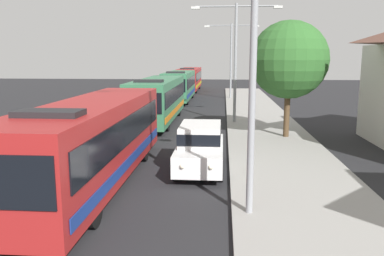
# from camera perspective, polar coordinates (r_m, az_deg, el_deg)

# --- Properties ---
(bus_lead) EXTENTS (2.58, 12.03, 3.21)m
(bus_lead) POSITION_cam_1_polar(r_m,az_deg,el_deg) (14.63, -13.89, -1.51)
(bus_lead) COLOR maroon
(bus_lead) RESTS_ON ground_plane
(bus_second_in_line) EXTENTS (2.58, 11.33, 3.21)m
(bus_second_in_line) POSITION_cam_1_polar(r_m,az_deg,el_deg) (28.09, -4.93, 4.28)
(bus_second_in_line) COLOR #33724C
(bus_second_in_line) RESTS_ON ground_plane
(bus_middle) EXTENTS (2.58, 10.77, 3.21)m
(bus_middle) POSITION_cam_1_polar(r_m,az_deg,el_deg) (41.61, -1.83, 6.25)
(bus_middle) COLOR #33724C
(bus_middle) RESTS_ON ground_plane
(bus_fourth_in_line) EXTENTS (2.58, 12.18, 3.21)m
(bus_fourth_in_line) POSITION_cam_1_polar(r_m,az_deg,el_deg) (54.27, -0.34, 7.20)
(bus_fourth_in_line) COLOR maroon
(bus_fourth_in_line) RESTS_ON ground_plane
(white_suv) EXTENTS (1.86, 4.63, 1.90)m
(white_suv) POSITION_cam_1_polar(r_m,az_deg,el_deg) (16.09, 1.21, -2.55)
(white_suv) COLOR white
(white_suv) RESTS_ON ground_plane
(streetlamp_near) EXTENTS (5.06, 0.28, 8.76)m
(streetlamp_near) POSITION_cam_1_polar(r_m,az_deg,el_deg) (10.99, 8.98, 14.39)
(streetlamp_near) COLOR gray
(streetlamp_near) RESTS_ON sidewalk
(streetlamp_mid) EXTENTS (6.00, 0.28, 7.95)m
(streetlamp_mid) POSITION_cam_1_polar(r_m,az_deg,el_deg) (27.22, 6.34, 11.15)
(streetlamp_mid) COLOR gray
(streetlamp_mid) RESTS_ON sidewalk
(streetlamp_far) EXTENTS (5.81, 0.28, 7.95)m
(streetlamp_far) POSITION_cam_1_polar(r_m,az_deg,el_deg) (43.49, 5.69, 10.80)
(streetlamp_far) COLOR gray
(streetlamp_far) RESTS_ON sidewalk
(roadside_tree) EXTENTS (4.28, 4.28, 6.43)m
(roadside_tree) POSITION_cam_1_polar(r_m,az_deg,el_deg) (22.54, 13.87, 9.55)
(roadside_tree) COLOR #4C3823
(roadside_tree) RESTS_ON sidewalk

